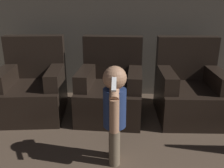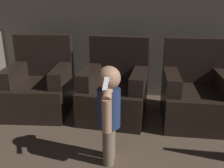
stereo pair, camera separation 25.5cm
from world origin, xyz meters
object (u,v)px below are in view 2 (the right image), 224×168
object	(u,v)px
armchair_middle	(115,90)
armchair_right	(195,94)
armchair_left	(41,86)
person_toddler	(109,108)

from	to	relation	value
armchair_middle	armchair_right	world-z (taller)	same
armchair_left	armchair_right	distance (m)	1.96
person_toddler	armchair_left	bearing A→B (deg)	-133.31
armchair_right	armchair_middle	bearing A→B (deg)	179.07
armchair_left	armchair_middle	size ratio (longest dim) A/B	1.00
armchair_right	armchair_left	bearing A→B (deg)	179.07
armchair_middle	person_toddler	world-z (taller)	armchair_middle
armchair_right	person_toddler	bearing A→B (deg)	-133.13
armchair_middle	person_toddler	bearing A→B (deg)	-81.86
armchair_left	armchair_middle	distance (m)	0.99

